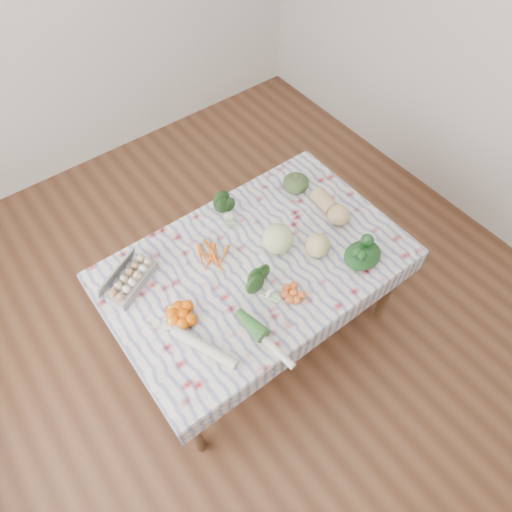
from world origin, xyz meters
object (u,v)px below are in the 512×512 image
egg_carton (132,281)px  kabocha_squash (296,183)px  dining_table (256,271)px  butternut_squash (331,206)px  cabbage (278,239)px  grapefruit (318,245)px

egg_carton → kabocha_squash: size_ratio=1.94×
dining_table → kabocha_squash: 0.63m
butternut_squash → dining_table: bearing=-172.4°
cabbage → grapefruit: 0.22m
cabbage → grapefruit: cabbage is taller
egg_carton → grapefruit: bearing=-51.0°
dining_table → cabbage: (0.16, 0.00, 0.17)m
egg_carton → butternut_squash: (1.19, -0.26, 0.02)m
dining_table → cabbage: cabbage is taller
cabbage → butternut_squash: (0.42, 0.01, -0.02)m
dining_table → egg_carton: (-0.61, 0.28, 0.13)m
cabbage → butternut_squash: bearing=2.0°
egg_carton → kabocha_squash: kabocha_squash is taller
dining_table → cabbage: bearing=1.8°
egg_carton → grapefruit: size_ratio=2.28×
kabocha_squash → grapefruit: bearing=-116.7°
egg_carton → cabbage: (0.77, -0.27, 0.04)m
cabbage → butternut_squash: cabbage is taller
kabocha_squash → cabbage: 0.48m
butternut_squash → cabbage: bearing=-172.4°
kabocha_squash → butternut_squash: (0.03, -0.28, 0.01)m
dining_table → kabocha_squash: kabocha_squash is taller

